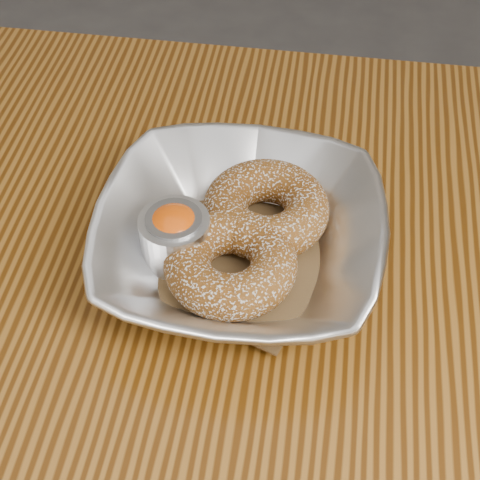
# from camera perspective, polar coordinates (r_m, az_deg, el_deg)

# --- Properties ---
(table) EXTENTS (1.20, 0.80, 0.75)m
(table) POSITION_cam_1_polar(r_m,az_deg,el_deg) (0.66, 1.63, -12.64)
(table) COLOR brown
(table) RESTS_ON ground_plane
(serving_bowl) EXTENTS (0.24, 0.24, 0.06)m
(serving_bowl) POSITION_cam_1_polar(r_m,az_deg,el_deg) (0.60, 0.00, -0.06)
(serving_bowl) COLOR silver
(serving_bowl) RESTS_ON table
(parchment) EXTENTS (0.19, 0.19, 0.00)m
(parchment) POSITION_cam_1_polar(r_m,az_deg,el_deg) (0.62, 0.00, -1.31)
(parchment) COLOR brown
(parchment) RESTS_ON table
(donut_back) EXTENTS (0.12, 0.12, 0.04)m
(donut_back) POSITION_cam_1_polar(r_m,az_deg,el_deg) (0.63, 2.03, 2.46)
(donut_back) COLOR brown
(donut_back) RESTS_ON parchment
(donut_front) EXTENTS (0.14, 0.14, 0.04)m
(donut_front) POSITION_cam_1_polar(r_m,az_deg,el_deg) (0.59, -0.73, -1.81)
(donut_front) COLOR brown
(donut_front) RESTS_ON parchment
(ramekin) EXTENTS (0.06, 0.06, 0.05)m
(ramekin) POSITION_cam_1_polar(r_m,az_deg,el_deg) (0.60, -5.06, 0.37)
(ramekin) COLOR silver
(ramekin) RESTS_ON table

